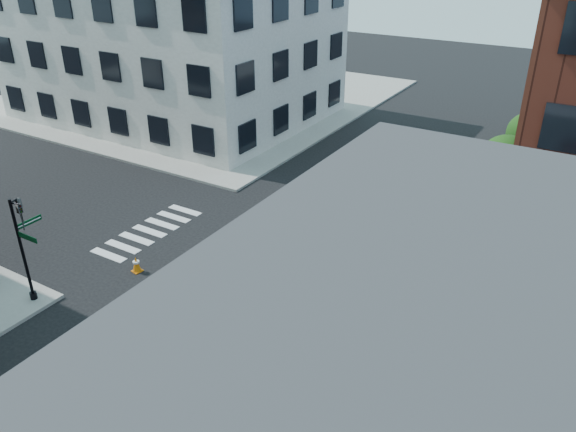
% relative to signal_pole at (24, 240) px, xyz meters
% --- Properties ---
extents(ground, '(120.00, 120.00, 0.00)m').
position_rel_signal_pole_xyz_m(ground, '(6.72, 6.68, -2.86)').
color(ground, black).
rests_on(ground, ground).
extents(sidewalk_nw, '(30.00, 30.00, 0.15)m').
position_rel_signal_pole_xyz_m(sidewalk_nw, '(-14.28, 27.68, -2.78)').
color(sidewalk_nw, gray).
rests_on(sidewalk_nw, ground).
extents(building_nw, '(22.00, 16.00, 11.00)m').
position_rel_signal_pole_xyz_m(building_nw, '(-12.28, 22.68, 2.64)').
color(building_nw, beige).
rests_on(building_nw, ground).
extents(tree_near, '(2.69, 2.69, 4.49)m').
position_rel_signal_pole_xyz_m(tree_near, '(14.28, 16.65, 0.30)').
color(tree_near, black).
rests_on(tree_near, ground).
extents(tree_far, '(2.43, 2.43, 4.07)m').
position_rel_signal_pole_xyz_m(tree_far, '(14.28, 22.65, 0.02)').
color(tree_far, black).
rests_on(tree_far, ground).
extents(signal_pole, '(1.29, 1.24, 4.60)m').
position_rel_signal_pole_xyz_m(signal_pole, '(0.00, 0.00, 0.00)').
color(signal_pole, black).
rests_on(signal_pole, ground).
extents(box_truck, '(8.85, 3.06, 3.95)m').
position_rel_signal_pole_xyz_m(box_truck, '(16.48, 3.90, -0.80)').
color(box_truck, white).
rests_on(box_truck, ground).
extents(traffic_cone, '(0.47, 0.47, 0.75)m').
position_rel_signal_pole_xyz_m(traffic_cone, '(1.85, 3.68, -2.50)').
color(traffic_cone, '#D36809').
rests_on(traffic_cone, ground).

